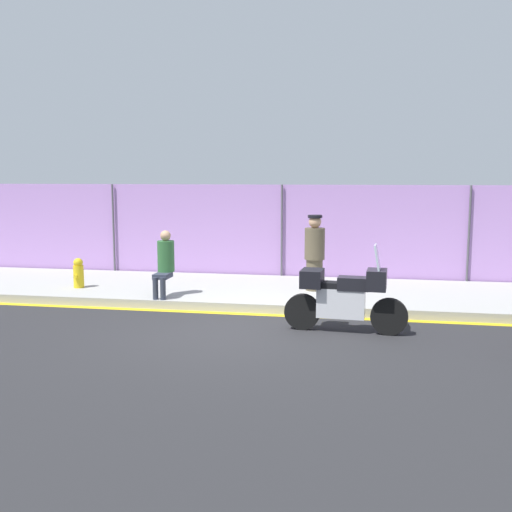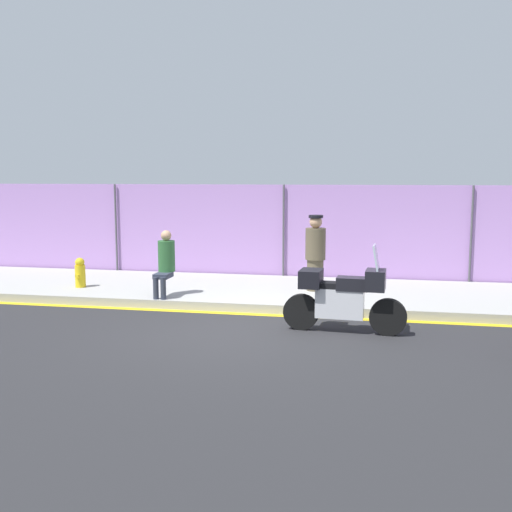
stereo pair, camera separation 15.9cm
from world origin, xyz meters
name	(u,v)px [view 2 (the right image)]	position (x,y,z in m)	size (l,w,h in m)	color
ground_plane	(242,332)	(0.00, 0.00, 0.00)	(120.00, 120.00, 0.00)	#262628
sidewalk	(272,292)	(0.00, 3.10, 0.09)	(32.59, 3.39, 0.18)	#9E9E99
curb_paint_stripe	(256,314)	(0.00, 1.31, 0.00)	(32.59, 0.18, 0.01)	gold
storefront_fence	(284,234)	(0.00, 4.88, 1.21)	(30.96, 0.17, 2.42)	#AD7FC6
motorcycle	(343,297)	(1.68, 0.33, 0.62)	(2.09, 0.59, 1.51)	black
officer_standing	(315,253)	(0.95, 3.04, 1.00)	(0.43, 0.43, 1.63)	brown
person_seated_on_curb	(165,260)	(-2.01, 1.88, 0.93)	(0.35, 0.68, 1.35)	#2D3342
fire_hydrant	(80,273)	(-4.20, 2.41, 0.50)	(0.23, 0.28, 0.66)	gold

